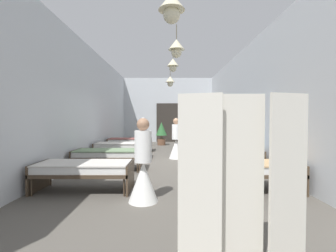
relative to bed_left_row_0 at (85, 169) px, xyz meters
name	(u,v)px	position (x,y,z in m)	size (l,w,h in m)	color
ground_plane	(168,165)	(1.68, 2.85, -0.49)	(6.06, 14.59, 0.10)	#59544C
room_shell	(168,104)	(1.68, 4.11, 1.56)	(5.86, 14.19, 3.98)	silver
bed_left_row_0	(85,169)	(0.00, 0.00, 0.00)	(1.90, 0.84, 0.57)	#473828
bed_right_row_0	(251,169)	(3.36, 0.00, 0.00)	(1.90, 0.84, 0.57)	#473828
bed_left_row_1	(109,154)	(0.00, 1.90, 0.00)	(1.90, 0.84, 0.57)	#473828
bed_right_row_1	(227,154)	(3.36, 1.90, 0.00)	(1.90, 0.84, 0.57)	#473828
bed_left_row_2	(122,146)	(0.00, 3.80, 0.00)	(1.90, 0.84, 0.57)	#473828
bed_right_row_2	(214,146)	(3.36, 3.80, 0.00)	(1.90, 0.84, 0.57)	#473828
bed_left_row_3	(131,141)	(0.00, 5.70, 0.00)	(1.90, 0.84, 0.57)	#473828
bed_right_row_3	(206,141)	(3.36, 5.70, 0.00)	(1.90, 0.84, 0.57)	#473828
nurse_near_aisle	(176,144)	(1.99, 3.76, 0.09)	(0.52, 0.52, 1.49)	white
nurse_mid_aisle	(144,172)	(1.26, -0.64, 0.09)	(0.52, 0.52, 1.49)	white
potted_plant	(162,131)	(1.34, 8.04, 0.32)	(0.61, 0.61, 1.26)	brown
privacy_screen	(244,183)	(2.41, -2.48, 0.41)	(1.25, 0.15, 1.70)	silver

